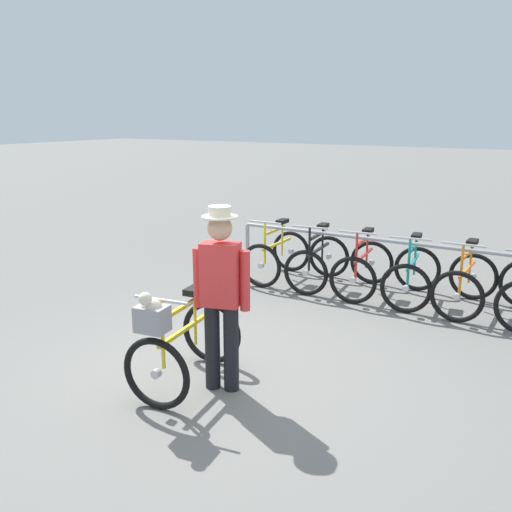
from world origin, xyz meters
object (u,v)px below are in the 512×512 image
object	(u,v)px
racked_bike_black	(318,262)
person_with_featured_bike	(221,292)
racked_bike_yellow	(277,256)
racked_bike_teal	(412,275)
racked_bike_red	(363,268)
featured_bicycle	(179,341)
racked_bike_orange	(466,283)

from	to	relation	value
racked_bike_black	person_with_featured_bike	bearing A→B (deg)	-79.73
racked_bike_yellow	racked_bike_teal	xyz separation A→B (m)	(2.10, 0.01, 0.00)
racked_bike_black	racked_bike_red	world-z (taller)	same
featured_bicycle	person_with_featured_bike	world-z (taller)	person_with_featured_bike
racked_bike_red	racked_bike_yellow	bearing A→B (deg)	-179.82
racked_bike_yellow	person_with_featured_bike	bearing A→B (deg)	-68.83
person_with_featured_bike	racked_bike_yellow	bearing A→B (deg)	111.17
racked_bike_yellow	featured_bicycle	distance (m)	3.76
racked_bike_teal	featured_bicycle	distance (m)	3.79
racked_bike_red	racked_bike_orange	xyz separation A→B (m)	(1.40, 0.00, -0.00)
racked_bike_yellow	person_with_featured_bike	distance (m)	3.69
racked_bike_yellow	racked_bike_black	size ratio (longest dim) A/B	0.96
person_with_featured_bike	racked_bike_teal	bearing A→B (deg)	77.03
featured_bicycle	person_with_featured_bike	xyz separation A→B (m)	(0.32, 0.22, 0.46)
racked_bike_red	person_with_featured_bike	xyz separation A→B (m)	(-0.08, -3.40, 0.58)
racked_bike_teal	featured_bicycle	world-z (taller)	featured_bicycle
racked_bike_orange	person_with_featured_bike	xyz separation A→B (m)	(-1.48, -3.41, 0.58)
racked_bike_yellow	racked_bike_black	bearing A→B (deg)	0.18
racked_bike_teal	featured_bicycle	bearing A→B (deg)	-106.96
racked_bike_teal	person_with_featured_bike	xyz separation A→B (m)	(-0.78, -3.40, 0.58)
racked_bike_teal	person_with_featured_bike	world-z (taller)	person_with_featured_bike
racked_bike_black	racked_bike_red	size ratio (longest dim) A/B	1.00
racked_bike_yellow	featured_bicycle	bearing A→B (deg)	-74.65
racked_bike_orange	featured_bicycle	world-z (taller)	featured_bicycle
racked_bike_black	racked_bike_teal	distance (m)	1.40
racked_bike_red	racked_bike_teal	bearing A→B (deg)	0.18
racked_bike_black	featured_bicycle	bearing A→B (deg)	-85.36
featured_bicycle	racked_bike_orange	bearing A→B (deg)	63.54
racked_bike_red	person_with_featured_bike	world-z (taller)	person_with_featured_bike
racked_bike_black	featured_bicycle	xyz separation A→B (m)	(0.29, -3.62, 0.12)
racked_bike_red	person_with_featured_bike	size ratio (longest dim) A/B	0.67
racked_bike_teal	racked_bike_orange	xyz separation A→B (m)	(0.70, 0.00, 0.00)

